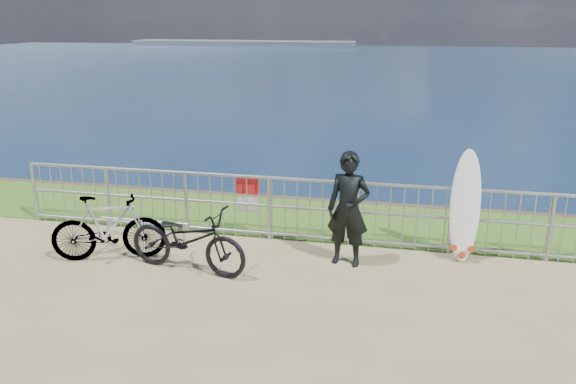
% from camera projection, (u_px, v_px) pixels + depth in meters
% --- Properties ---
extents(grass_strip, '(120.00, 120.00, 0.00)m').
position_uv_depth(grass_strip, '(309.00, 219.00, 10.67)').
color(grass_strip, '#315D19').
rests_on(grass_strip, ground).
extents(seascape, '(260.00, 260.00, 5.00)m').
position_uv_depth(seascape, '(244.00, 46.00, 155.71)').
color(seascape, brown).
rests_on(seascape, ground).
extents(railing, '(10.06, 0.10, 1.13)m').
position_uv_depth(railing, '(298.00, 209.00, 9.47)').
color(railing, '#989BA1').
rests_on(railing, ground).
extents(surfer, '(0.70, 0.51, 1.78)m').
position_uv_depth(surfer, '(348.00, 209.00, 8.51)').
color(surfer, black).
rests_on(surfer, ground).
extents(surfboard, '(0.47, 0.43, 1.76)m').
position_uv_depth(surfboard, '(465.00, 210.00, 8.72)').
color(surfboard, white).
rests_on(surfboard, ground).
extents(bicycle_near, '(2.02, 0.99, 1.01)m').
position_uv_depth(bicycle_near, '(187.00, 239.00, 8.37)').
color(bicycle_near, black).
rests_on(bicycle_near, ground).
extents(bicycle_far, '(1.83, 1.05, 1.06)m').
position_uv_depth(bicycle_far, '(108.00, 228.00, 8.77)').
color(bicycle_far, black).
rests_on(bicycle_far, ground).
extents(bike_rack, '(1.62, 0.05, 0.34)m').
position_uv_depth(bike_rack, '(145.00, 223.00, 9.68)').
color(bike_rack, '#989BA1').
rests_on(bike_rack, ground).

